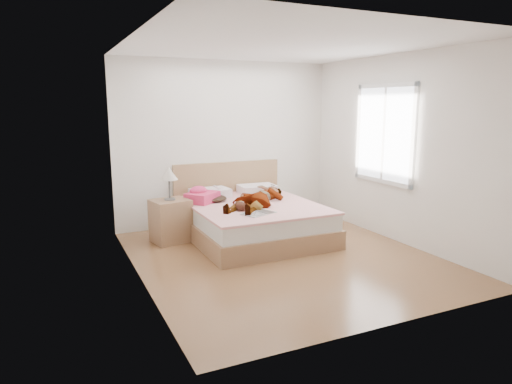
# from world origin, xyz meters

# --- Properties ---
(ground) EXTENTS (4.00, 4.00, 0.00)m
(ground) POSITION_xyz_m (0.00, 0.00, 0.00)
(ground) COLOR #503019
(ground) RESTS_ON ground
(woman) EXTENTS (1.61, 1.61, 0.23)m
(woman) POSITION_xyz_m (0.11, 0.98, 0.62)
(woman) COLOR white
(woman) RESTS_ON bed
(hair) EXTENTS (0.54, 0.61, 0.08)m
(hair) POSITION_xyz_m (-0.46, 1.43, 0.55)
(hair) COLOR black
(hair) RESTS_ON bed
(phone) EXTENTS (0.11, 0.11, 0.06)m
(phone) POSITION_xyz_m (-0.39, 1.38, 0.71)
(phone) COLOR silver
(phone) RESTS_ON bed
(room_shell) EXTENTS (4.00, 4.00, 4.00)m
(room_shell) POSITION_xyz_m (1.77, 0.30, 1.50)
(room_shell) COLOR white
(room_shell) RESTS_ON ground
(bed) EXTENTS (1.80, 2.08, 1.00)m
(bed) POSITION_xyz_m (0.00, 1.04, 0.28)
(bed) COLOR #8D6241
(bed) RESTS_ON ground
(towel) EXTENTS (0.58, 0.56, 0.24)m
(towel) POSITION_xyz_m (-0.64, 1.38, 0.61)
(towel) COLOR #F04171
(towel) RESTS_ON bed
(magazine) EXTENTS (0.49, 0.41, 0.02)m
(magazine) POSITION_xyz_m (-0.18, 0.38, 0.52)
(magazine) COLOR silver
(magazine) RESTS_ON bed
(coffee_mug) EXTENTS (0.12, 0.09, 0.09)m
(coffee_mug) POSITION_xyz_m (-0.24, 0.80, 0.56)
(coffee_mug) COLOR white
(coffee_mug) RESTS_ON bed
(plush_toy) EXTENTS (0.15, 0.22, 0.12)m
(plush_toy) POSITION_xyz_m (-0.33, 0.63, 0.57)
(plush_toy) COLOR black
(plush_toy) RESTS_ON bed
(nightstand) EXTENTS (0.57, 0.52, 1.06)m
(nightstand) POSITION_xyz_m (-1.13, 1.29, 0.35)
(nightstand) COLOR olive
(nightstand) RESTS_ON ground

